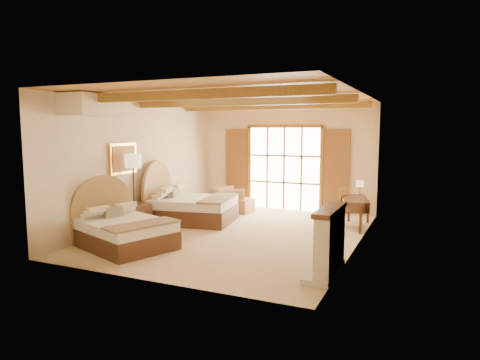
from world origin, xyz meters
The scene contains 19 objects.
floor centered at (0.00, 0.00, 0.00)m, with size 7.00×7.00×0.00m, color #CFB48C.
wall_back centered at (0.00, 3.50, 1.60)m, with size 5.50×5.50×0.00m, color beige.
wall_left centered at (-2.75, 0.00, 1.60)m, with size 7.00×7.00×0.00m, color beige.
wall_right centered at (2.75, 0.00, 1.60)m, with size 7.00×7.00×0.00m, color beige.
ceiling centered at (0.00, 0.00, 3.20)m, with size 7.00×7.00×0.00m, color #BC8238.
ceiling_beams centered at (0.00, 0.00, 3.08)m, with size 5.39×4.60×0.18m, color olive, non-canonical shape.
french_doors centered at (0.00, 3.44, 1.25)m, with size 3.95×0.08×2.60m.
fireplace centered at (2.60, -2.00, 0.51)m, with size 0.46×1.40×1.16m.
painting centered at (-2.70, -0.75, 1.75)m, with size 0.06×0.95×0.75m.
canopy_valance centered at (-2.40, -2.00, 2.95)m, with size 0.70×1.40×0.45m, color #F0E7C0.
bed_near centered at (-1.78, -2.06, 0.38)m, with size 2.38×2.01×1.26m.
bed_far centered at (-1.81, 0.70, 0.43)m, with size 2.40×1.95×1.42m.
nightstand centered at (-2.45, -0.63, 0.32)m, with size 0.53×0.53×0.64m, color #4C2B1C.
floor_lamp centered at (-2.50, -0.65, 1.58)m, with size 0.39×0.39×1.86m.
armchair centered at (-1.38, 2.23, 0.38)m, with size 0.81×0.84×0.76m, color #9F7D4F.
ottoman centered at (-0.95, 2.39, 0.21)m, with size 0.57×0.57×0.42m, color #A57951.
desk centered at (2.41, 1.79, 0.40)m, with size 0.91×1.49×0.75m.
desk_chair centered at (1.89, 2.07, 0.29)m, with size 0.45×0.45×0.93m.
desk_lamp centered at (2.44, 2.36, 1.03)m, with size 0.19×0.19×0.37m.
Camera 1 is at (4.11, -9.02, 2.45)m, focal length 32.00 mm.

